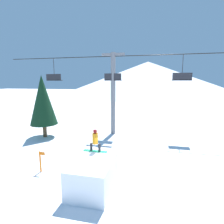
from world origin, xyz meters
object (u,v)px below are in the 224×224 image
(snowboarder, at_px, (95,141))
(snow_ramp, at_px, (94,173))
(trail_marker, at_px, (40,161))
(pine_tree_near, at_px, (43,100))

(snowboarder, bearing_deg, snow_ramp, -77.90)
(snow_ramp, height_order, trail_marker, snow_ramp)
(snow_ramp, height_order, pine_tree_near, pine_tree_near)
(pine_tree_near, distance_m, trail_marker, 8.25)
(pine_tree_near, bearing_deg, snowboarder, -39.52)
(snow_ramp, distance_m, trail_marker, 3.93)
(snow_ramp, relative_size, pine_tree_near, 0.52)
(pine_tree_near, height_order, trail_marker, pine_tree_near)
(snow_ramp, height_order, snowboarder, snowboarder)
(snowboarder, relative_size, trail_marker, 1.06)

